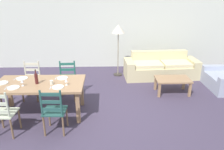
# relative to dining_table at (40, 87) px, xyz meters

# --- Properties ---
(ground_plane) EXTENTS (9.60, 9.60, 0.02)m
(ground_plane) POSITION_rel_dining_table_xyz_m (1.41, 0.01, -0.67)
(ground_plane) COLOR #3F364B
(wall_far) EXTENTS (9.60, 0.16, 2.70)m
(wall_far) POSITION_rel_dining_table_xyz_m (1.41, 3.31, 0.69)
(wall_far) COLOR silver
(wall_far) RESTS_ON ground_plane
(dining_table) EXTENTS (1.90, 0.96, 0.75)m
(dining_table) POSITION_rel_dining_table_xyz_m (0.00, 0.00, 0.00)
(dining_table) COLOR #9B7552
(dining_table) RESTS_ON ground_plane
(dining_chair_near_left) EXTENTS (0.44, 0.43, 0.96)m
(dining_chair_near_left) POSITION_rel_dining_table_xyz_m (-0.49, -0.77, -0.19)
(dining_chair_near_left) COLOR beige
(dining_chair_near_left) RESTS_ON ground_plane
(dining_chair_near_right) EXTENTS (0.44, 0.42, 0.96)m
(dining_chair_near_right) POSITION_rel_dining_table_xyz_m (0.45, -0.72, -0.19)
(dining_chair_near_right) COLOR #25504A
(dining_chair_near_right) RESTS_ON ground_plane
(dining_chair_far_left) EXTENTS (0.44, 0.42, 0.96)m
(dining_chair_far_left) POSITION_rel_dining_table_xyz_m (-0.44, 0.78, -0.19)
(dining_chair_far_left) COLOR beige
(dining_chair_far_left) RESTS_ON ground_plane
(dining_chair_far_right) EXTENTS (0.44, 0.42, 0.96)m
(dining_chair_far_right) POSITION_rel_dining_table_xyz_m (0.47, 0.77, -0.19)
(dining_chair_far_right) COLOR #225B50
(dining_chair_far_right) RESTS_ON ground_plane
(dinner_plate_near_left) EXTENTS (0.24, 0.24, 0.02)m
(dinner_plate_near_left) POSITION_rel_dining_table_xyz_m (-0.45, -0.25, 0.10)
(dinner_plate_near_left) COLOR white
(dinner_plate_near_left) RESTS_ON dining_table
(fork_near_left) EXTENTS (0.03, 0.17, 0.01)m
(fork_near_left) POSITION_rel_dining_table_xyz_m (-0.60, -0.25, 0.09)
(fork_near_left) COLOR silver
(fork_near_left) RESTS_ON dining_table
(dinner_plate_near_right) EXTENTS (0.24, 0.24, 0.02)m
(dinner_plate_near_right) POSITION_rel_dining_table_xyz_m (0.45, -0.25, 0.10)
(dinner_plate_near_right) COLOR white
(dinner_plate_near_right) RESTS_ON dining_table
(fork_near_right) EXTENTS (0.03, 0.17, 0.01)m
(fork_near_right) POSITION_rel_dining_table_xyz_m (0.30, -0.25, 0.09)
(fork_near_right) COLOR silver
(fork_near_right) RESTS_ON dining_table
(dinner_plate_far_left) EXTENTS (0.24, 0.24, 0.02)m
(dinner_plate_far_left) POSITION_rel_dining_table_xyz_m (-0.45, 0.25, 0.10)
(dinner_plate_far_left) COLOR white
(dinner_plate_far_left) RESTS_ON dining_table
(fork_far_left) EXTENTS (0.03, 0.17, 0.01)m
(fork_far_left) POSITION_rel_dining_table_xyz_m (-0.60, 0.25, 0.09)
(fork_far_left) COLOR silver
(fork_far_left) RESTS_ON dining_table
(dinner_plate_far_right) EXTENTS (0.24, 0.24, 0.02)m
(dinner_plate_far_right) POSITION_rel_dining_table_xyz_m (0.45, 0.25, 0.10)
(dinner_plate_far_right) COLOR white
(dinner_plate_far_right) RESTS_ON dining_table
(fork_far_right) EXTENTS (0.02, 0.17, 0.01)m
(fork_far_right) POSITION_rel_dining_table_xyz_m (0.30, 0.25, 0.09)
(fork_far_right) COLOR silver
(fork_far_right) RESTS_ON dining_table
(dinner_plate_head_west) EXTENTS (0.24, 0.24, 0.02)m
(dinner_plate_head_west) POSITION_rel_dining_table_xyz_m (-0.78, 0.00, 0.10)
(dinner_plate_head_west) COLOR white
(dinner_plate_head_west) RESTS_ON dining_table
(wine_bottle) EXTENTS (0.07, 0.07, 0.32)m
(wine_bottle) POSITION_rel_dining_table_xyz_m (-0.04, -0.04, 0.20)
(wine_bottle) COLOR #471919
(wine_bottle) RESTS_ON dining_table
(wine_glass_near_left) EXTENTS (0.06, 0.06, 0.16)m
(wine_glass_near_left) POSITION_rel_dining_table_xyz_m (-0.30, -0.15, 0.20)
(wine_glass_near_left) COLOR white
(wine_glass_near_left) RESTS_ON dining_table
(wine_glass_near_right) EXTENTS (0.06, 0.06, 0.16)m
(wine_glass_near_right) POSITION_rel_dining_table_xyz_m (0.60, -0.14, 0.20)
(wine_glass_near_right) COLOR white
(wine_glass_near_right) RESTS_ON dining_table
(coffee_cup_primary) EXTENTS (0.07, 0.07, 0.09)m
(coffee_cup_primary) POSITION_rel_dining_table_xyz_m (0.29, -0.09, 0.13)
(coffee_cup_primary) COLOR beige
(coffee_cup_primary) RESTS_ON dining_table
(couch) EXTENTS (2.32, 0.92, 0.80)m
(couch) POSITION_rel_dining_table_xyz_m (3.17, 2.19, -0.37)
(couch) COLOR beige
(couch) RESTS_ON ground_plane
(coffee_table) EXTENTS (0.90, 0.56, 0.42)m
(coffee_table) POSITION_rel_dining_table_xyz_m (3.21, 0.97, -0.31)
(coffee_table) COLOR #9B7552
(coffee_table) RESTS_ON ground_plane
(standing_lamp) EXTENTS (0.40, 0.40, 1.64)m
(standing_lamp) POSITION_rel_dining_table_xyz_m (1.82, 2.37, 0.75)
(standing_lamp) COLOR #332D28
(standing_lamp) RESTS_ON ground_plane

